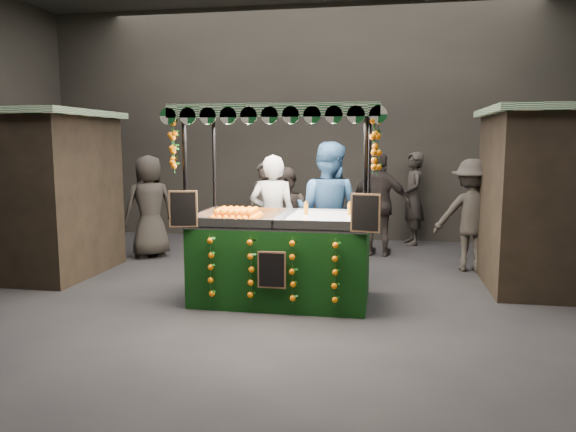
# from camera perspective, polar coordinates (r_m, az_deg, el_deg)

# --- Properties ---
(ground) EXTENTS (12.00, 12.00, 0.00)m
(ground) POSITION_cam_1_polar(r_m,az_deg,el_deg) (7.37, -2.21, -8.94)
(ground) COLOR black
(ground) RESTS_ON ground
(market_hall) EXTENTS (12.10, 10.10, 5.05)m
(market_hall) POSITION_cam_1_polar(r_m,az_deg,el_deg) (7.17, -2.36, 17.92)
(market_hall) COLOR black
(market_hall) RESTS_ON ground
(neighbour_stall_left) EXTENTS (3.00, 2.20, 2.60)m
(neighbour_stall_left) POSITION_cam_1_polar(r_m,az_deg,el_deg) (9.90, -26.64, 2.25)
(neighbour_stall_left) COLOR black
(neighbour_stall_left) RESTS_ON ground
(juice_stall) EXTENTS (2.64, 1.55, 2.56)m
(juice_stall) POSITION_cam_1_polar(r_m,az_deg,el_deg) (7.24, -0.61, -2.77)
(juice_stall) COLOR black
(juice_stall) RESTS_ON ground
(vendor_grey) EXTENTS (0.72, 0.49, 1.92)m
(vendor_grey) POSITION_cam_1_polar(r_m,az_deg,el_deg) (8.26, -1.59, -0.29)
(vendor_grey) COLOR gray
(vendor_grey) RESTS_ON ground
(vendor_blue) EXTENTS (1.19, 1.03, 2.11)m
(vendor_blue) POSITION_cam_1_polar(r_m,az_deg,el_deg) (8.27, 4.12, 0.37)
(vendor_blue) COLOR navy
(vendor_blue) RESTS_ON ground
(shopper_0) EXTENTS (0.73, 0.56, 1.77)m
(shopper_0) POSITION_cam_1_polar(r_m,az_deg,el_deg) (9.66, -2.37, 0.42)
(shopper_0) COLOR #282320
(shopper_0) RESTS_ON ground
(shopper_1) EXTENTS (1.05, 1.00, 1.71)m
(shopper_1) POSITION_cam_1_polar(r_m,az_deg,el_deg) (8.92, -0.21, -0.37)
(shopper_1) COLOR black
(shopper_1) RESTS_ON ground
(shopper_2) EXTENTS (1.19, 0.65, 1.93)m
(shopper_2) POSITION_cam_1_polar(r_m,az_deg,el_deg) (10.29, 9.53, 1.21)
(shopper_2) COLOR #282220
(shopper_2) RESTS_ON ground
(shopper_3) EXTENTS (1.26, 1.07, 1.69)m
(shopper_3) POSITION_cam_1_polar(r_m,az_deg,el_deg) (10.30, 21.54, 0.10)
(shopper_3) COLOR #2E2A25
(shopper_3) RESTS_ON ground
(shopper_4) EXTENTS (1.08, 1.06, 1.87)m
(shopper_4) POSITION_cam_1_polar(r_m,az_deg,el_deg) (10.35, -14.20, 0.97)
(shopper_4) COLOR #292521
(shopper_4) RESTS_ON ground
(shopper_5) EXTENTS (1.61, 1.39, 1.75)m
(shopper_5) POSITION_cam_1_polar(r_m,az_deg,el_deg) (9.84, 27.71, -0.39)
(shopper_5) COLOR #2D2824
(shopper_5) RESTS_ON ground
(shopper_6) EXTENTS (0.58, 0.77, 1.91)m
(shopper_6) POSITION_cam_1_polar(r_m,az_deg,el_deg) (11.56, 12.84, 1.79)
(shopper_6) COLOR #292521
(shopper_6) RESTS_ON ground
(shopper_7) EXTENTS (1.20, 0.70, 1.84)m
(shopper_7) POSITION_cam_1_polar(r_m,az_deg,el_deg) (9.45, 18.54, 0.07)
(shopper_7) COLOR #2E2A25
(shopper_7) RESTS_ON ground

